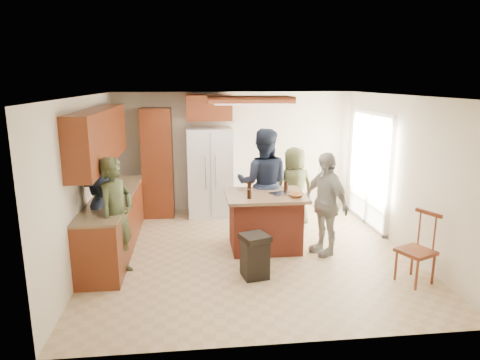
{
  "coord_description": "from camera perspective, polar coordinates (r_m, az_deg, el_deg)",
  "views": [
    {
      "loc": [
        -0.9,
        -6.44,
        2.72
      ],
      "look_at": [
        -0.14,
        0.26,
        1.15
      ],
      "focal_mm": 32.0,
      "sensor_mm": 36.0,
      "label": 1
    }
  ],
  "objects": [
    {
      "name": "room_shell",
      "position": [
        9.83,
        26.14,
        0.86
      ],
      "size": [
        8.0,
        5.2,
        5.0
      ],
      "color": "tan",
      "rests_on": "ground"
    },
    {
      "name": "island_items",
      "position": [
        6.89,
        5.35,
        -1.69
      ],
      "size": [
        0.92,
        0.69,
        0.15
      ],
      "color": "silver",
      "rests_on": "kitchen_island"
    },
    {
      "name": "person_front_left",
      "position": [
        6.26,
        -16.15,
        -4.77
      ],
      "size": [
        0.7,
        0.77,
        1.71
      ],
      "primitive_type": "imported",
      "rotation": [
        0.0,
        0.0,
        1.08
      ],
      "color": "#394327",
      "rests_on": "ground"
    },
    {
      "name": "trash_bin",
      "position": [
        6.11,
        1.99,
        -10.05
      ],
      "size": [
        0.46,
        0.46,
        0.63
      ],
      "color": "black",
      "rests_on": "ground"
    },
    {
      "name": "refrigerator",
      "position": [
        8.76,
        -4.03,
        1.07
      ],
      "size": [
        0.9,
        0.76,
        1.8
      ],
      "color": "white",
      "rests_on": "ground"
    },
    {
      "name": "left_cabinetry",
      "position": [
        7.2,
        -17.02,
        -1.69
      ],
      "size": [
        0.64,
        3.0,
        2.3
      ],
      "color": "maroon",
      "rests_on": "ground"
    },
    {
      "name": "person_counter",
      "position": [
        6.7,
        -17.68,
        -4.8
      ],
      "size": [
        0.45,
        0.95,
        1.46
      ],
      "primitive_type": "imported",
      "rotation": [
        0.0,
        0.0,
        1.56
      ],
      "color": "#192032",
      "rests_on": "ground"
    },
    {
      "name": "kitchen_island",
      "position": [
        7.08,
        3.33,
        -5.44
      ],
      "size": [
        1.28,
        1.03,
        0.93
      ],
      "color": "#993A27",
      "rests_on": "ground"
    },
    {
      "name": "person_behind_right",
      "position": [
        8.1,
        7.22,
        -0.98
      ],
      "size": [
        0.81,
        0.58,
        1.53
      ],
      "primitive_type": "imported",
      "rotation": [
        0.0,
        0.0,
        3.28
      ],
      "color": "#3B4025",
      "rests_on": "ground"
    },
    {
      "name": "spindle_chair",
      "position": [
        6.39,
        22.52,
        -8.75
      ],
      "size": [
        0.55,
        0.55,
        0.99
      ],
      "color": "maroon",
      "rests_on": "ground"
    },
    {
      "name": "person_side_right",
      "position": [
        6.9,
        11.28,
        -3.1
      ],
      "size": [
        0.83,
        1.08,
        1.65
      ],
      "primitive_type": "imported",
      "rotation": [
        0.0,
        0.0,
        -1.17
      ],
      "color": "#9B9A93",
      "rests_on": "ground"
    },
    {
      "name": "person_behind_left",
      "position": [
        7.51,
        3.1,
        -0.45
      ],
      "size": [
        1.04,
        0.77,
        1.93
      ],
      "primitive_type": "imported",
      "rotation": [
        0.0,
        0.0,
        2.92
      ],
      "color": "#192032",
      "rests_on": "ground"
    },
    {
      "name": "back_wall_units",
      "position": [
        8.76,
        -9.24,
        4.12
      ],
      "size": [
        1.8,
        0.6,
        2.45
      ],
      "color": "maroon",
      "rests_on": "ground"
    }
  ]
}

